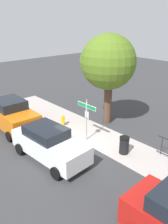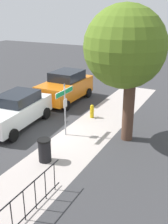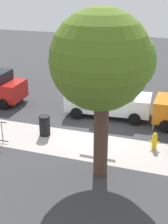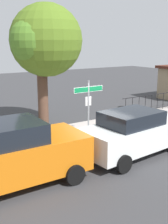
{
  "view_description": "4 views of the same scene",
  "coord_description": "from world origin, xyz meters",
  "px_view_note": "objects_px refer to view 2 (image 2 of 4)",
  "views": [
    {
      "loc": [
        9.27,
        -8.23,
        6.97
      ],
      "look_at": [
        -0.99,
        0.94,
        1.44
      ],
      "focal_mm": 37.57,
      "sensor_mm": 36.0,
      "label": 1
    },
    {
      "loc": [
        10.46,
        6.81,
        5.99
      ],
      "look_at": [
        -0.67,
        1.17,
        1.17
      ],
      "focal_mm": 44.08,
      "sensor_mm": 36.0,
      "label": 2
    },
    {
      "loc": [
        -3.97,
        13.52,
        6.89
      ],
      "look_at": [
        0.38,
        0.87,
        1.44
      ],
      "focal_mm": 51.73,
      "sensor_mm": 36.0,
      "label": 3
    },
    {
      "loc": [
        -7.23,
        -9.99,
        4.25
      ],
      "look_at": [
        -0.47,
        0.3,
        1.21
      ],
      "focal_mm": 45.15,
      "sensor_mm": 36.0,
      "label": 4
    }
  ],
  "objects_px": {
    "street_sign": "(65,101)",
    "shade_tree": "(124,46)",
    "car_white": "(16,110)",
    "car_orange": "(66,87)",
    "fire_hydrant": "(92,111)",
    "trash_bin": "(45,150)"
  },
  "relations": [
    {
      "from": "street_sign",
      "to": "shade_tree",
      "type": "bearing_deg",
      "value": 111.02
    },
    {
      "from": "car_white",
      "to": "shade_tree",
      "type": "bearing_deg",
      "value": 98.32
    },
    {
      "from": "street_sign",
      "to": "car_orange",
      "type": "xyz_separation_m",
      "value": [
        -4.49,
        -2.63,
        -0.79
      ]
    },
    {
      "from": "car_white",
      "to": "fire_hydrant",
      "type": "xyz_separation_m",
      "value": [
        -2.87,
        3.04,
        -0.51
      ]
    },
    {
      "from": "street_sign",
      "to": "fire_hydrant",
      "type": "relative_size",
      "value": 3.35
    },
    {
      "from": "street_sign",
      "to": "trash_bin",
      "type": "relative_size",
      "value": 2.66
    },
    {
      "from": "car_white",
      "to": "fire_hydrant",
      "type": "height_order",
      "value": "car_white"
    },
    {
      "from": "street_sign",
      "to": "trash_bin",
      "type": "height_order",
      "value": "street_sign"
    },
    {
      "from": "trash_bin",
      "to": "street_sign",
      "type": "bearing_deg",
      "value": -168.81
    },
    {
      "from": "car_white",
      "to": "trash_bin",
      "type": "xyz_separation_m",
      "value": [
        2.29,
        3.34,
        -0.41
      ]
    },
    {
      "from": "street_sign",
      "to": "car_orange",
      "type": "height_order",
      "value": "street_sign"
    },
    {
      "from": "car_white",
      "to": "fire_hydrant",
      "type": "distance_m",
      "value": 4.21
    },
    {
      "from": "car_orange",
      "to": "street_sign",
      "type": "bearing_deg",
      "value": 31.02
    },
    {
      "from": "shade_tree",
      "to": "street_sign",
      "type": "bearing_deg",
      "value": -68.98
    },
    {
      "from": "fire_hydrant",
      "to": "street_sign",
      "type": "bearing_deg",
      "value": -4.31
    },
    {
      "from": "trash_bin",
      "to": "fire_hydrant",
      "type": "bearing_deg",
      "value": -176.67
    },
    {
      "from": "fire_hydrant",
      "to": "trash_bin",
      "type": "distance_m",
      "value": 5.17
    },
    {
      "from": "car_white",
      "to": "trash_bin",
      "type": "height_order",
      "value": "car_white"
    },
    {
      "from": "shade_tree",
      "to": "car_orange",
      "type": "bearing_deg",
      "value": -124.71
    },
    {
      "from": "street_sign",
      "to": "trash_bin",
      "type": "bearing_deg",
      "value": 11.19
    },
    {
      "from": "street_sign",
      "to": "fire_hydrant",
      "type": "xyz_separation_m",
      "value": [
        -2.64,
        0.2,
        -1.41
      ]
    },
    {
      "from": "car_orange",
      "to": "car_white",
      "type": "bearing_deg",
      "value": -1.88
    }
  ]
}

